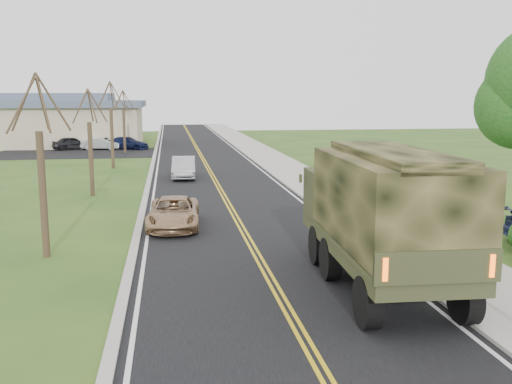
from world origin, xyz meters
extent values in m
cube|color=black|center=(0.00, 40.00, 0.01)|extent=(8.00, 120.00, 0.01)
cube|color=#9E998E|center=(4.15, 40.00, 0.06)|extent=(0.30, 120.00, 0.12)
cube|color=#9E998E|center=(5.90, 40.00, 0.05)|extent=(3.20, 120.00, 0.10)
cube|color=#9E998E|center=(-4.15, 40.00, 0.05)|extent=(0.30, 120.00, 0.10)
cylinder|color=#38281C|center=(-7.00, 10.00, 2.10)|extent=(0.24, 0.24, 4.20)
cylinder|color=#38281C|center=(-6.52, 10.13, 5.13)|extent=(1.01, 0.33, 1.90)
cylinder|color=#38281C|center=(-6.97, 10.62, 5.05)|extent=(0.13, 1.29, 1.74)
cylinder|color=#38281C|center=(-7.46, 10.18, 5.13)|extent=(0.98, 0.43, 1.90)
cylinder|color=#38281C|center=(-7.39, 9.52, 5.05)|extent=(0.79, 1.05, 1.77)
cylinder|color=#38281C|center=(-6.73, 9.59, 5.13)|extent=(0.58, 0.90, 1.90)
cylinder|color=#38281C|center=(-7.00, 22.00, 1.98)|extent=(0.24, 0.24, 3.96)
cylinder|color=#38281C|center=(-6.55, 22.12, 4.83)|extent=(0.96, 0.32, 1.79)
cylinder|color=#38281C|center=(-6.97, 22.58, 4.76)|extent=(0.12, 1.22, 1.65)
cylinder|color=#38281C|center=(-7.43, 22.17, 4.83)|extent=(0.93, 0.41, 1.79)
cylinder|color=#38281C|center=(-7.37, 21.55, 4.76)|extent=(0.75, 0.99, 1.67)
cylinder|color=#38281C|center=(-6.75, 21.61, 4.83)|extent=(0.55, 0.85, 1.80)
cylinder|color=#38281C|center=(-7.00, 34.00, 2.22)|extent=(0.24, 0.24, 4.44)
cylinder|color=#38281C|center=(-6.50, 34.13, 5.42)|extent=(1.07, 0.35, 2.00)
cylinder|color=#38281C|center=(-6.97, 34.65, 5.34)|extent=(0.13, 1.36, 1.84)
cylinder|color=#38281C|center=(-7.49, 34.19, 5.42)|extent=(1.03, 0.46, 2.00)
cylinder|color=#38281C|center=(-7.41, 33.49, 5.34)|extent=(0.83, 1.10, 1.87)
cylinder|color=#38281C|center=(-6.72, 33.56, 5.42)|extent=(0.61, 0.95, 2.01)
cylinder|color=#38281C|center=(-7.00, 46.00, 2.04)|extent=(0.24, 0.24, 4.08)
cylinder|color=#38281C|center=(-6.54, 46.12, 4.98)|extent=(0.99, 0.33, 1.84)
cylinder|color=#38281C|center=(-6.97, 46.60, 4.91)|extent=(0.13, 1.25, 1.69)
cylinder|color=#38281C|center=(-7.45, 46.17, 4.98)|extent=(0.95, 0.42, 1.85)
cylinder|color=#38281C|center=(-7.38, 45.53, 4.91)|extent=(0.77, 1.02, 1.72)
cylinder|color=#38281C|center=(-6.74, 45.60, 4.98)|extent=(0.57, 0.88, 1.85)
cube|color=tan|center=(-16.00, 56.00, 2.10)|extent=(20.00, 12.00, 4.20)
cube|color=#475466|center=(-16.00, 56.00, 4.50)|extent=(21.00, 13.00, 0.70)
cube|color=#475466|center=(-16.00, 56.00, 5.20)|extent=(14.00, 8.00, 0.90)
cube|color=black|center=(-10.00, 46.00, 0.01)|extent=(18.00, 10.00, 0.02)
cylinder|color=black|center=(1.60, 2.64, 0.62)|extent=(0.44, 1.25, 1.24)
cylinder|color=black|center=(3.96, 2.55, 0.62)|extent=(0.44, 1.25, 1.24)
cylinder|color=black|center=(1.74, 6.24, 0.62)|extent=(0.44, 1.25, 1.24)
cylinder|color=black|center=(4.10, 6.15, 0.62)|extent=(0.44, 1.25, 1.24)
cylinder|color=black|center=(1.80, 7.82, 0.62)|extent=(0.44, 1.25, 1.24)
cylinder|color=black|center=(4.16, 7.73, 0.62)|extent=(0.44, 1.25, 1.24)
cube|color=#35391F|center=(2.89, 5.52, 1.18)|extent=(3.00, 7.98, 0.39)
cube|color=#35391F|center=(3.00, 8.39, 2.14)|extent=(2.78, 2.24, 1.58)
cube|color=black|center=(3.04, 9.40, 2.36)|extent=(2.48, 0.18, 0.79)
cube|color=#35391F|center=(2.86, 4.57, 1.46)|extent=(3.04, 6.07, 0.17)
cube|color=black|center=(2.86, 4.57, 2.64)|extent=(3.04, 6.07, 2.25)
cube|color=black|center=(2.86, 4.57, 3.83)|extent=(2.03, 6.03, 0.28)
cube|color=#35391F|center=(2.74, 1.59, 1.74)|extent=(2.82, 0.24, 0.73)
cube|color=#FF590C|center=(1.56, 1.56, 1.74)|extent=(0.11, 0.05, 0.51)
cube|color=#FF590C|center=(3.92, 1.47, 1.74)|extent=(0.11, 0.05, 0.51)
imported|color=tan|center=(-2.73, 13.71, 0.62)|extent=(2.29, 4.54, 1.23)
imported|color=#B4B5BA|center=(-1.93, 28.03, 0.70)|extent=(1.64, 4.30, 1.40)
imported|color=black|center=(-12.45, 50.00, 0.66)|extent=(4.18, 2.82, 1.32)
imported|color=#A6A7AB|center=(-9.65, 49.59, 0.62)|extent=(3.80, 1.41, 1.24)
imported|color=black|center=(-6.98, 49.63, 0.63)|extent=(4.68, 3.23, 1.26)
camera|label=1|loc=(-2.85, -9.36, 5.32)|focal=40.00mm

